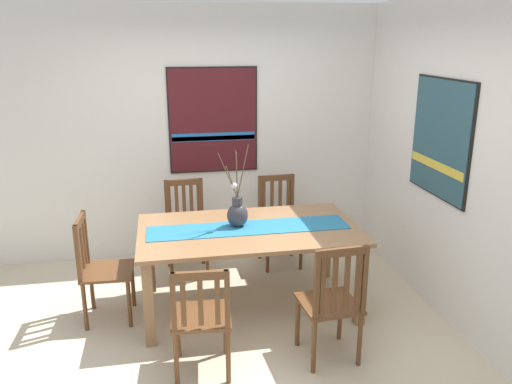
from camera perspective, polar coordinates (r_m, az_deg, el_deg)
The scene contains 13 objects.
ground_plane at distance 4.43m, azimuth -1.89°, elevation -15.67°, with size 6.40×6.40×0.03m, color beige.
wall_back at distance 5.67m, azimuth -4.89°, elevation 6.50°, with size 6.40×0.12×2.70m, color silver.
wall_side at distance 4.52m, azimuth 21.95°, elevation 2.65°, with size 0.12×6.40×2.70m, color silver.
dining_table at distance 4.54m, azimuth -0.81°, elevation -5.12°, with size 1.91×1.09×0.76m.
table_runner at distance 4.50m, azimuth -0.81°, elevation -3.97°, with size 1.76×0.36×0.01m, color #236B93.
centerpiece_vase at distance 4.49m, azimuth -2.07°, elevation -2.30°, with size 0.27×0.20×0.73m.
chair_0 at distance 5.37m, azimuth -7.74°, elevation -3.68°, with size 0.44×0.44×0.95m.
chair_1 at distance 4.62m, azimuth -16.81°, elevation -8.01°, with size 0.44×0.44×0.94m.
chair_2 at distance 3.92m, azimuth 8.45°, elevation -11.84°, with size 0.45×0.45×0.97m.
chair_3 at distance 3.76m, azimuth -6.08°, elevation -13.59°, with size 0.45×0.45×0.88m.
chair_4 at distance 5.52m, azimuth 2.54°, elevation -3.04°, with size 0.43×0.43×0.94m.
painting_on_back_wall at distance 5.58m, azimuth -4.76°, elevation 7.87°, with size 0.95×0.05×1.12m.
painting_on_side_wall at distance 4.67m, azimuth 19.78°, elevation 5.59°, with size 0.05×0.91×1.01m.
Camera 1 is at (-0.54, -3.69, 2.37)m, focal length 36.19 mm.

